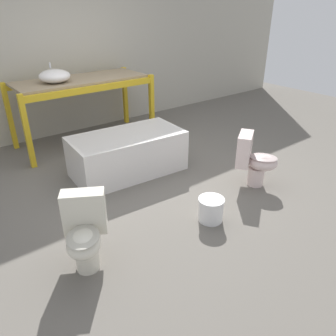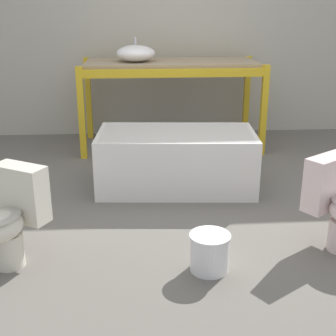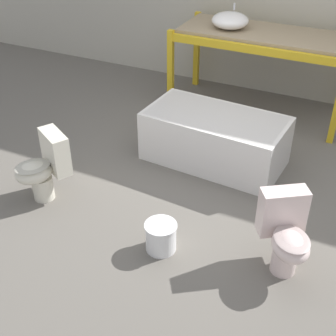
{
  "view_description": "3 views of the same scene",
  "coord_description": "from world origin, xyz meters",
  "px_view_note": "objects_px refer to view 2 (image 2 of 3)",
  "views": [
    {
      "loc": [
        -2.16,
        -3.23,
        2.07
      ],
      "look_at": [
        -0.19,
        -0.71,
        0.45
      ],
      "focal_mm": 35.0,
      "sensor_mm": 36.0,
      "label": 1
    },
    {
      "loc": [
        -0.5,
        -3.94,
        1.7
      ],
      "look_at": [
        -0.28,
        -0.79,
        0.57
      ],
      "focal_mm": 50.0,
      "sensor_mm": 36.0,
      "label": 2
    },
    {
      "loc": [
        1.28,
        -3.85,
        2.78
      ],
      "look_at": [
        -0.19,
        -0.79,
        0.5
      ],
      "focal_mm": 50.0,
      "sensor_mm": 36.0,
      "label": 3
    }
  ],
  "objects_px": {
    "bathtub_main": "(176,156)",
    "sink_basin": "(136,53)",
    "toilet_near": "(10,216)",
    "bucket_white": "(210,251)"
  },
  "relations": [
    {
      "from": "sink_basin",
      "to": "bathtub_main",
      "type": "height_order",
      "value": "sink_basin"
    },
    {
      "from": "toilet_near",
      "to": "bathtub_main",
      "type": "bearing_deg",
      "value": 76.85
    },
    {
      "from": "bathtub_main",
      "to": "sink_basin",
      "type": "bearing_deg",
      "value": 109.17
    },
    {
      "from": "sink_basin",
      "to": "bucket_white",
      "type": "relative_size",
      "value": 1.62
    },
    {
      "from": "bathtub_main",
      "to": "bucket_white",
      "type": "bearing_deg",
      "value": -82.29
    },
    {
      "from": "toilet_near",
      "to": "bucket_white",
      "type": "height_order",
      "value": "toilet_near"
    },
    {
      "from": "bathtub_main",
      "to": "toilet_near",
      "type": "height_order",
      "value": "toilet_near"
    },
    {
      "from": "bucket_white",
      "to": "bathtub_main",
      "type": "bearing_deg",
      "value": 93.58
    },
    {
      "from": "sink_basin",
      "to": "bathtub_main",
      "type": "bearing_deg",
      "value": -74.95
    },
    {
      "from": "sink_basin",
      "to": "bucket_white",
      "type": "xyz_separation_m",
      "value": [
        0.45,
        -2.81,
        -0.99
      ]
    }
  ]
}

